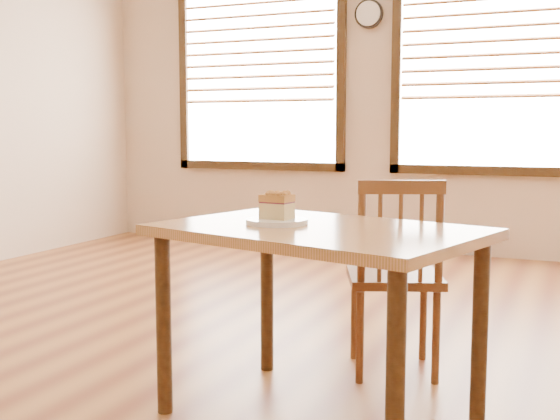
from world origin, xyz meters
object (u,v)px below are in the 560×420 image
object	(u,v)px
cake_slice	(277,205)
cafe_chair_main	(395,275)
cafe_table_main	(318,254)
wall_clock	(369,14)
plate	(277,221)

from	to	relation	value
cake_slice	cafe_chair_main	bearing A→B (deg)	69.71
cafe_table_main	wall_clock	bearing A→B (deg)	118.78
wall_clock	cafe_chair_main	size ratio (longest dim) A/B	0.29
cafe_table_main	cafe_chair_main	xyz separation A→B (m)	(0.14, 0.62, -0.19)
wall_clock	cafe_table_main	bearing A→B (deg)	-76.34
cafe_chair_main	cafe_table_main	bearing A→B (deg)	55.61
cafe_chair_main	cake_slice	world-z (taller)	cafe_chair_main
cafe_table_main	cake_slice	bearing A→B (deg)	-168.52
cafe_table_main	cake_slice	xyz separation A→B (m)	(-0.17, 0.01, 0.18)
plate	cafe_table_main	bearing A→B (deg)	-3.35
cafe_chair_main	cake_slice	size ratio (longest dim) A/B	6.94
wall_clock	cafe_table_main	world-z (taller)	wall_clock
wall_clock	cafe_chair_main	xyz separation A→B (m)	(1.07, -3.20, -1.69)
cafe_chair_main	plate	size ratio (longest dim) A/B	3.77
wall_clock	cafe_table_main	size ratio (longest dim) A/B	0.20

